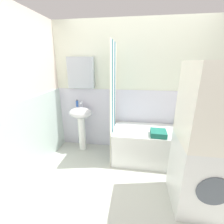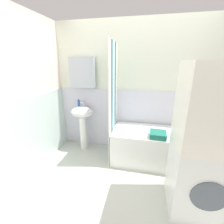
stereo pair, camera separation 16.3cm
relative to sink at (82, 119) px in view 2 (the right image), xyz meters
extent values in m
cube|color=beige|center=(1.04, -1.03, -0.66)|extent=(4.80, 5.60, 0.04)
cube|color=white|center=(1.04, 0.24, 0.56)|extent=(3.60, 0.05, 2.40)
cube|color=silver|center=(1.04, 0.21, -0.04)|extent=(3.60, 0.02, 1.20)
cube|color=silver|center=(0.00, 0.15, 0.86)|extent=(0.48, 0.12, 0.56)
cube|color=white|center=(-0.53, -0.69, 0.56)|extent=(0.05, 1.81, 2.40)
cube|color=silver|center=(-0.50, -0.69, -0.04)|extent=(0.02, 1.81, 1.20)
cylinder|color=white|center=(0.00, 0.00, -0.30)|extent=(0.14, 0.14, 0.68)
ellipsoid|color=white|center=(0.00, 0.00, 0.13)|extent=(0.44, 0.34, 0.20)
cylinder|color=silver|center=(0.00, 0.10, 0.26)|extent=(0.03, 0.03, 0.05)
cylinder|color=silver|center=(0.00, 0.05, 0.31)|extent=(0.02, 0.10, 0.02)
sphere|color=silver|center=(0.00, 0.10, 0.34)|extent=(0.03, 0.03, 0.03)
cylinder|color=#2C51A2|center=(-0.08, 0.07, 0.29)|extent=(0.05, 0.05, 0.12)
sphere|color=#2E2425|center=(-0.08, 0.07, 0.36)|extent=(0.02, 0.02, 0.02)
cube|color=white|center=(1.38, -0.15, -0.35)|extent=(1.43, 0.68, 0.57)
cube|color=white|center=(0.65, -0.42, 0.36)|extent=(0.01, 0.14, 2.00)
cube|color=teal|center=(0.65, -0.29, 0.36)|extent=(0.01, 0.14, 2.00)
cube|color=white|center=(0.65, -0.15, 0.36)|extent=(0.01, 0.14, 2.00)
cube|color=#306F81|center=(0.65, -0.01, 0.36)|extent=(0.01, 0.14, 2.00)
cube|color=white|center=(0.65, 0.12, 0.36)|extent=(0.01, 0.14, 2.00)
cylinder|color=#2649A2|center=(1.99, 0.09, 0.04)|extent=(0.05, 0.05, 0.20)
cylinder|color=#272A26|center=(1.99, 0.09, 0.15)|extent=(0.04, 0.04, 0.02)
cylinder|color=#2C805D|center=(1.90, 0.12, 0.03)|extent=(0.07, 0.07, 0.20)
cylinder|color=#1F2526|center=(1.90, 0.12, 0.15)|extent=(0.05, 0.05, 0.02)
cylinder|color=#282432|center=(1.80, 0.11, 0.04)|extent=(0.04, 0.04, 0.21)
cylinder|color=#1C2927|center=(1.80, 0.11, 0.15)|extent=(0.03, 0.03, 0.02)
cube|color=#1F6D5C|center=(1.40, -0.35, -0.02)|extent=(0.26, 0.26, 0.08)
cube|color=white|center=(1.82, -1.00, -0.21)|extent=(0.61, 0.59, 0.85)
cube|color=white|center=(1.82, -1.00, 0.64)|extent=(0.61, 0.59, 0.85)
cylinder|color=#4C545D|center=(1.82, -1.30, -0.17)|extent=(0.34, 0.01, 0.34)
camera|label=1|loc=(0.99, -2.63, 1.05)|focal=24.44mm
camera|label=2|loc=(1.15, -2.60, 1.05)|focal=24.44mm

